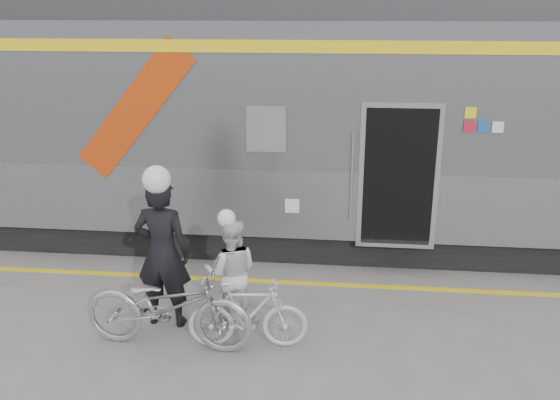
# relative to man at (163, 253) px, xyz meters

# --- Properties ---
(ground) EXTENTS (90.00, 90.00, 0.00)m
(ground) POSITION_rel_man_xyz_m (0.76, -0.80, -1.00)
(ground) COLOR slate
(ground) RESTS_ON ground
(train) EXTENTS (24.00, 3.17, 4.10)m
(train) POSITION_rel_man_xyz_m (0.91, 3.40, 1.06)
(train) COLOR black
(train) RESTS_ON ground
(safety_strip) EXTENTS (24.00, 0.12, 0.01)m
(safety_strip) POSITION_rel_man_xyz_m (0.76, 1.35, -0.99)
(safety_strip) COLOR yellow
(safety_strip) RESTS_ON ground
(man) EXTENTS (0.75, 0.52, 2.00)m
(man) POSITION_rel_man_xyz_m (0.00, 0.00, 0.00)
(man) COLOR black
(man) RESTS_ON ground
(bicycle_left) EXTENTS (2.13, 0.85, 1.10)m
(bicycle_left) POSITION_rel_man_xyz_m (0.20, -0.55, -0.45)
(bicycle_left) COLOR #A4A6AB
(bicycle_left) RESTS_ON ground
(woman) EXTENTS (0.76, 0.63, 1.46)m
(woman) POSITION_rel_man_xyz_m (0.87, 0.08, -0.27)
(woman) COLOR silver
(woman) RESTS_ON ground
(bicycle_right) EXTENTS (1.51, 0.57, 0.88)m
(bicycle_right) POSITION_rel_man_xyz_m (1.17, -0.47, -0.56)
(bicycle_right) COLOR beige
(bicycle_right) RESTS_ON ground
(helmet_man) EXTENTS (0.35, 0.35, 0.35)m
(helmet_man) POSITION_rel_man_xyz_m (0.00, 0.00, 1.17)
(helmet_man) COLOR white
(helmet_man) RESTS_ON man
(helmet_woman) EXTENTS (0.23, 0.23, 0.23)m
(helmet_woman) POSITION_rel_man_xyz_m (0.87, 0.08, 0.58)
(helmet_woman) COLOR white
(helmet_woman) RESTS_ON woman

